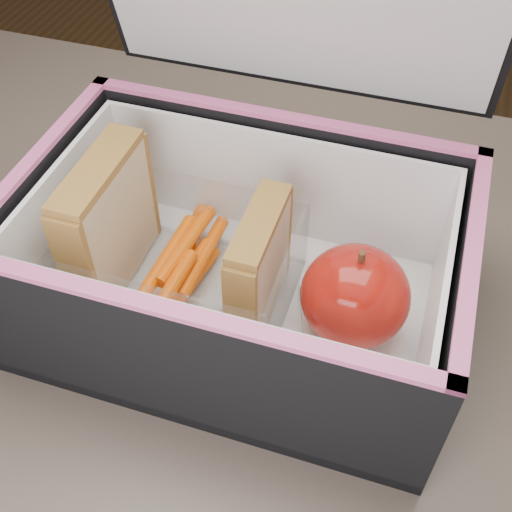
% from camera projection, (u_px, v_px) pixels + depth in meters
% --- Properties ---
extents(kitchen_table, '(1.20, 0.80, 0.75)m').
position_uv_depth(kitchen_table, '(263.00, 413.00, 0.58)').
color(kitchen_table, brown).
rests_on(kitchen_table, ground).
extents(lunch_bag, '(0.33, 0.28, 0.33)m').
position_uv_depth(lunch_bag, '(242.00, 251.00, 0.49)').
color(lunch_bag, black).
rests_on(lunch_bag, kitchen_table).
extents(plastic_tub, '(0.17, 0.12, 0.07)m').
position_uv_depth(plastic_tub, '(185.00, 261.00, 0.51)').
color(plastic_tub, white).
rests_on(plastic_tub, lunch_bag).
extents(sandwich_left, '(0.03, 0.10, 0.12)m').
position_uv_depth(sandwich_left, '(109.00, 223.00, 0.51)').
color(sandwich_left, tan).
rests_on(sandwich_left, plastic_tub).
extents(sandwich_right, '(0.02, 0.09, 0.10)m').
position_uv_depth(sandwich_right, '(259.00, 266.00, 0.49)').
color(sandwich_right, tan).
rests_on(sandwich_right, plastic_tub).
extents(carrot_sticks, '(0.04, 0.16, 0.03)m').
position_uv_depth(carrot_sticks, '(183.00, 269.00, 0.53)').
color(carrot_sticks, '#D83800').
rests_on(carrot_sticks, plastic_tub).
extents(paper_napkin, '(0.10, 0.10, 0.01)m').
position_uv_depth(paper_napkin, '(351.00, 322.00, 0.51)').
color(paper_napkin, white).
rests_on(paper_napkin, lunch_bag).
extents(red_apple, '(0.08, 0.08, 0.09)m').
position_uv_depth(red_apple, '(355.00, 296.00, 0.48)').
color(red_apple, maroon).
rests_on(red_apple, paper_napkin).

